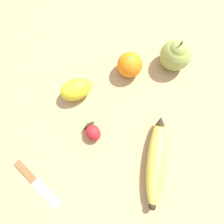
% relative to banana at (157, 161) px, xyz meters
% --- Properties ---
extents(ground_plane, '(3.00, 3.00, 0.00)m').
position_rel_banana_xyz_m(ground_plane, '(-0.08, -0.09, -0.02)').
color(ground_plane, tan).
extents(banana, '(0.22, 0.09, 0.04)m').
position_rel_banana_xyz_m(banana, '(0.00, 0.00, 0.00)').
color(banana, '#DBCC4C').
rests_on(banana, ground_plane).
extents(orange, '(0.07, 0.07, 0.07)m').
position_rel_banana_xyz_m(orange, '(-0.26, -0.04, 0.01)').
color(orange, orange).
rests_on(orange, ground_plane).
extents(pear, '(0.08, 0.08, 0.10)m').
position_rel_banana_xyz_m(pear, '(-0.27, 0.08, 0.02)').
color(pear, '#99A84C').
rests_on(pear, ground_plane).
extents(strawberry, '(0.06, 0.06, 0.04)m').
position_rel_banana_xyz_m(strawberry, '(-0.09, -0.15, -0.00)').
color(strawberry, red).
rests_on(strawberry, ground_plane).
extents(lemon, '(0.08, 0.10, 0.06)m').
position_rel_banana_xyz_m(lemon, '(-0.20, -0.19, 0.01)').
color(lemon, yellow).
rests_on(lemon, ground_plane).
extents(paring_knife, '(0.12, 0.12, 0.01)m').
position_rel_banana_xyz_m(paring_knife, '(0.03, -0.30, -0.02)').
color(paring_knife, silver).
rests_on(paring_knife, ground_plane).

